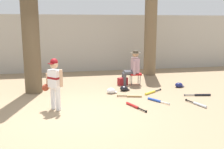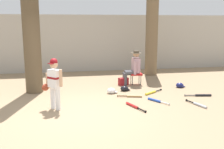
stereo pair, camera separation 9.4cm
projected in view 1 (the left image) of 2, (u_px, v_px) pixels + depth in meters
name	position (u px, v px, depth m)	size (l,w,h in m)	color
ground_plane	(76.00, 114.00, 6.23)	(60.00, 60.00, 0.00)	#937A5B
concrete_back_wall	(68.00, 43.00, 11.61)	(18.00, 0.36, 2.53)	#ADA89E
tree_near_player	(30.00, 19.00, 7.75)	(0.79, 0.79, 5.35)	brown
tree_behind_spectator	(151.00, 29.00, 10.70)	(0.75, 0.75, 4.55)	brown
young_ballplayer	(54.00, 81.00, 6.41)	(0.57, 0.45, 1.31)	white
folding_stool	(135.00, 74.00, 9.21)	(0.43, 0.43, 0.41)	red
seated_spectator	(133.00, 67.00, 9.15)	(0.67, 0.53, 1.20)	#47474C
handbag_beside_stool	(123.00, 81.00, 9.14)	(0.34, 0.18, 0.26)	maroon
bat_wood_tan	(132.00, 96.00, 7.64)	(0.72, 0.23, 0.07)	tan
bat_yellow_trainer	(151.00, 92.00, 8.05)	(0.71, 0.53, 0.07)	yellow
bat_blue_youth	(156.00, 100.00, 7.21)	(0.43, 0.65, 0.07)	#2347AD
bat_aluminum_silver	(198.00, 104.00, 6.86)	(0.27, 0.73, 0.07)	#B7BCC6
bat_red_barrel	(134.00, 106.00, 6.72)	(0.35, 0.79, 0.07)	red
bat_black_composite	(201.00, 95.00, 7.76)	(0.80, 0.20, 0.07)	black
batting_helmet_black	(124.00, 89.00, 8.35)	(0.31, 0.24, 0.18)	black
batting_helmet_navy	(179.00, 85.00, 8.82)	(0.30, 0.23, 0.17)	navy
batting_helmet_white	(111.00, 91.00, 8.05)	(0.32, 0.24, 0.18)	silver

